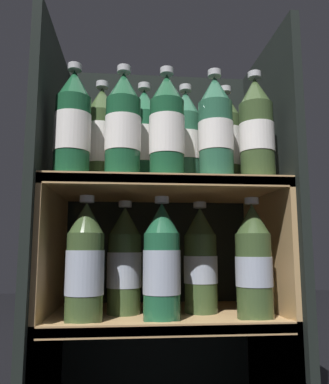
{
  "coord_description": "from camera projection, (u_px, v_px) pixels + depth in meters",
  "views": [
    {
      "loc": [
        -0.08,
        -0.74,
        0.43
      ],
      "look_at": [
        0.0,
        0.11,
        0.55
      ],
      "focal_mm": 35.0,
      "sensor_mm": 36.0,
      "label": 1
    }
  ],
  "objects": [
    {
      "name": "fridge_side_left",
      "position": [
        46.0,
        228.0,
        0.88
      ],
      "size": [
        0.02,
        0.37,
        0.94
      ],
      "primitive_type": "cube",
      "color": "black",
      "rests_on": "ground_plane"
    },
    {
      "name": "bottle_upper_front_2",
      "position": [
        167.0,
        129.0,
        0.84
      ],
      "size": [
        0.08,
        0.08,
        0.26
      ],
      "color": "#194C2D",
      "rests_on": "shelf_upper"
    },
    {
      "name": "fridge_side_right",
      "position": [
        273.0,
        229.0,
        0.93
      ],
      "size": [
        0.02,
        0.37,
        0.94
      ],
      "primitive_type": "cube",
      "color": "black",
      "rests_on": "ground_plane"
    },
    {
      "name": "bottle_upper_back_0",
      "position": [
        101.0,
        139.0,
        0.91
      ],
      "size": [
        0.08,
        0.08,
        0.26
      ],
      "color": "#384C28",
      "rests_on": "shelf_upper"
    },
    {
      "name": "shelf_lower",
      "position": [
        163.0,
        340.0,
        0.86
      ],
      "size": [
        0.53,
        0.33,
        0.28
      ],
      "color": "tan",
      "rests_on": "ground_plane"
    },
    {
      "name": "bottle_upper_front_4",
      "position": [
        257.0,
        131.0,
        0.86
      ],
      "size": [
        0.08,
        0.08,
        0.26
      ],
      "color": "#384C28",
      "rests_on": "shelf_upper"
    },
    {
      "name": "bottle_lower_back_0",
      "position": [
        124.0,
        262.0,
        0.87
      ],
      "size": [
        0.08,
        0.08,
        0.26
      ],
      "color": "#384C28",
      "rests_on": "shelf_lower"
    },
    {
      "name": "bottle_lower_front_2",
      "position": [
        254.0,
        263.0,
        0.81
      ],
      "size": [
        0.08,
        0.08,
        0.26
      ],
      "color": "#384C28",
      "rests_on": "shelf_lower"
    },
    {
      "name": "bottle_upper_back_1",
      "position": [
        144.0,
        140.0,
        0.92
      ],
      "size": [
        0.08,
        0.08,
        0.26
      ],
      "color": "#1E5638",
      "rests_on": "shelf_upper"
    },
    {
      "name": "bottle_upper_back_3",
      "position": [
        226.0,
        142.0,
        0.94
      ],
      "size": [
        0.08,
        0.08,
        0.26
      ],
      "color": "#384C28",
      "rests_on": "shelf_upper"
    },
    {
      "name": "fridge_back_wall",
      "position": [
        157.0,
        231.0,
        1.08
      ],
      "size": [
        0.57,
        0.02,
        0.94
      ],
      "primitive_type": "cube",
      "color": "black",
      "rests_on": "ground_plane"
    },
    {
      "name": "bottle_lower_front_0",
      "position": [
        85.0,
        264.0,
        0.78
      ],
      "size": [
        0.08,
        0.08,
        0.26
      ],
      "color": "#384C28",
      "rests_on": "shelf_lower"
    },
    {
      "name": "bottle_upper_front_1",
      "position": [
        123.0,
        128.0,
        0.83
      ],
      "size": [
        0.08,
        0.08,
        0.26
      ],
      "color": "#194C2D",
      "rests_on": "shelf_upper"
    },
    {
      "name": "bottle_lower_back_1",
      "position": [
        201.0,
        262.0,
        0.89
      ],
      "size": [
        0.08,
        0.08,
        0.26
      ],
      "color": "#384C28",
      "rests_on": "shelf_lower"
    },
    {
      "name": "bottle_lower_front_1",
      "position": [
        162.0,
        264.0,
        0.79
      ],
      "size": [
        0.08,
        0.08,
        0.26
      ],
      "color": "#1E5638",
      "rests_on": "shelf_lower"
    },
    {
      "name": "shelf_upper",
      "position": [
        163.0,
        257.0,
        0.89
      ],
      "size": [
        0.53,
        0.33,
        0.58
      ],
      "color": "tan",
      "rests_on": "ground_plane"
    },
    {
      "name": "bottle_upper_front_3",
      "position": [
        216.0,
        130.0,
        0.85
      ],
      "size": [
        0.08,
        0.08,
        0.26
      ],
      "color": "#285B42",
      "rests_on": "shelf_upper"
    },
    {
      "name": "bottle_upper_front_0",
      "position": [
        73.0,
        126.0,
        0.82
      ],
      "size": [
        0.08,
        0.08,
        0.26
      ],
      "color": "#194C2D",
      "rests_on": "shelf_upper"
    },
    {
      "name": "bottle_upper_back_2",
      "position": [
        186.0,
        140.0,
        0.93
      ],
      "size": [
        0.08,
        0.08,
        0.26
      ],
      "color": "#285B42",
      "rests_on": "shelf_upper"
    }
  ]
}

